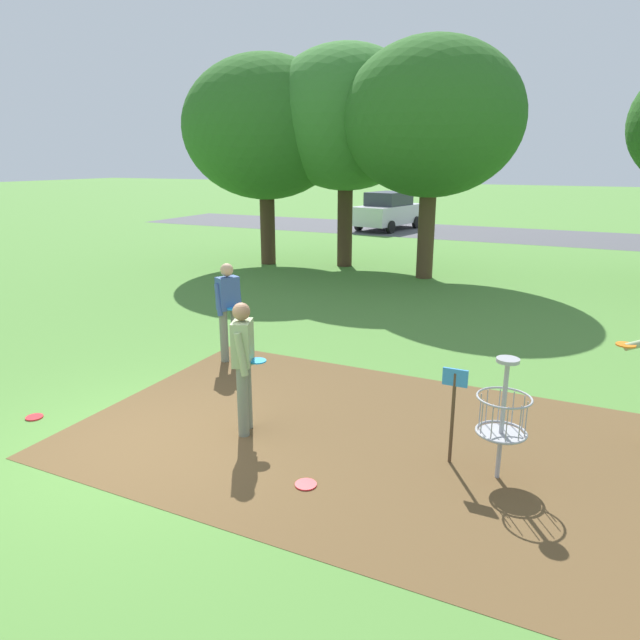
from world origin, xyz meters
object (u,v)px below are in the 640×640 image
object	(u,v)px
frisbee_by_tee	(34,417)
parked_car_leftmost	(388,211)
disc_golf_basket	(497,413)
tree_mid_center	(265,129)
frisbee_far_left	(243,352)
tree_mid_left	(346,119)
player_throwing	(229,306)
player_waiting_left	(243,361)
frisbee_far_right	(306,485)
tree_near_right	(432,119)

from	to	relation	value
frisbee_by_tee	parked_car_leftmost	bearing A→B (deg)	96.96
disc_golf_basket	parked_car_leftmost	size ratio (longest dim) A/B	0.31
frisbee_by_tee	tree_mid_center	size ratio (longest dim) A/B	0.03
frisbee_far_left	tree_mid_left	world-z (taller)	tree_mid_left
tree_mid_left	parked_car_leftmost	world-z (taller)	tree_mid_left
tree_mid_center	player_throwing	bearing A→B (deg)	-63.33
frisbee_by_tee	tree_mid_center	xyz separation A→B (m)	(-3.22, 11.68, 4.31)
player_waiting_left	tree_mid_center	distance (m)	12.78
frisbee_by_tee	player_throwing	bearing A→B (deg)	70.49
frisbee_far_right	frisbee_by_tee	bearing A→B (deg)	-178.33
tree_near_right	tree_mid_center	size ratio (longest dim) A/B	1.01
frisbee_by_tee	parked_car_leftmost	world-z (taller)	parked_car_leftmost
disc_golf_basket	player_waiting_left	distance (m)	3.06
tree_near_right	frisbee_by_tee	bearing A→B (deg)	-100.53
player_throwing	player_waiting_left	bearing A→B (deg)	-51.77
frisbee_far_left	disc_golf_basket	bearing A→B (deg)	-26.17
frisbee_far_right	player_throwing	bearing A→B (deg)	135.12
parked_car_leftmost	disc_golf_basket	bearing A→B (deg)	-68.13
tree_near_right	frisbee_far_right	bearing A→B (deg)	-80.55
player_throwing	frisbee_by_tee	xyz separation A→B (m)	(-1.09, -3.09, -0.96)
player_throwing	tree_mid_center	xyz separation A→B (m)	(-4.31, 8.59, 3.35)
player_throwing	frisbee_by_tee	bearing A→B (deg)	-109.51
tree_near_right	tree_mid_left	size ratio (longest dim) A/B	0.98
tree_mid_center	frisbee_by_tee	bearing A→B (deg)	-74.59
player_waiting_left	frisbee_far_left	distance (m)	3.31
frisbee_by_tee	frisbee_far_left	bearing A→B (deg)	73.50
player_waiting_left	frisbee_far_left	bearing A→B (deg)	123.77
tree_near_right	tree_mid_center	world-z (taller)	tree_near_right
disc_golf_basket	frisbee_far_right	bearing A→B (deg)	-148.87
frisbee_far_right	tree_mid_center	size ratio (longest dim) A/B	0.04
frisbee_far_left	parked_car_leftmost	xyz separation A→B (m)	(-3.81, 19.09, 0.91)
player_throwing	tree_near_right	xyz separation A→B (m)	(1.07, 8.54, 3.48)
frisbee_by_tee	tree_mid_left	distance (m)	13.24
player_waiting_left	frisbee_by_tee	bearing A→B (deg)	-161.98
frisbee_by_tee	tree_near_right	xyz separation A→B (m)	(2.16, 11.63, 4.44)
disc_golf_basket	frisbee_far_left	bearing A→B (deg)	153.83
tree_near_right	parked_car_leftmost	xyz separation A→B (m)	(-4.92, 11.00, -3.53)
player_throwing	frisbee_far_left	xyz separation A→B (m)	(-0.04, 0.45, -0.96)
frisbee_far_right	tree_mid_center	bearing A→B (deg)	122.26
frisbee_by_tee	frisbee_far_left	world-z (taller)	same
tree_mid_left	tree_near_right	bearing A→B (deg)	-14.94
tree_near_right	frisbee_far_left	bearing A→B (deg)	-97.82
player_waiting_left	frisbee_by_tee	world-z (taller)	player_waiting_left
player_throwing	disc_golf_basket	bearing A→B (deg)	-21.82
frisbee_far_right	tree_mid_center	xyz separation A→B (m)	(-7.30, 11.56, 4.31)
disc_golf_basket	tree_mid_center	bearing A→B (deg)	130.83
frisbee_by_tee	tree_mid_left	xyz separation A→B (m)	(-0.75, 12.40, 4.57)
frisbee_by_tee	frisbee_far_right	size ratio (longest dim) A/B	0.95
tree_mid_left	player_throwing	bearing A→B (deg)	-78.83
tree_near_right	parked_car_leftmost	size ratio (longest dim) A/B	1.48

